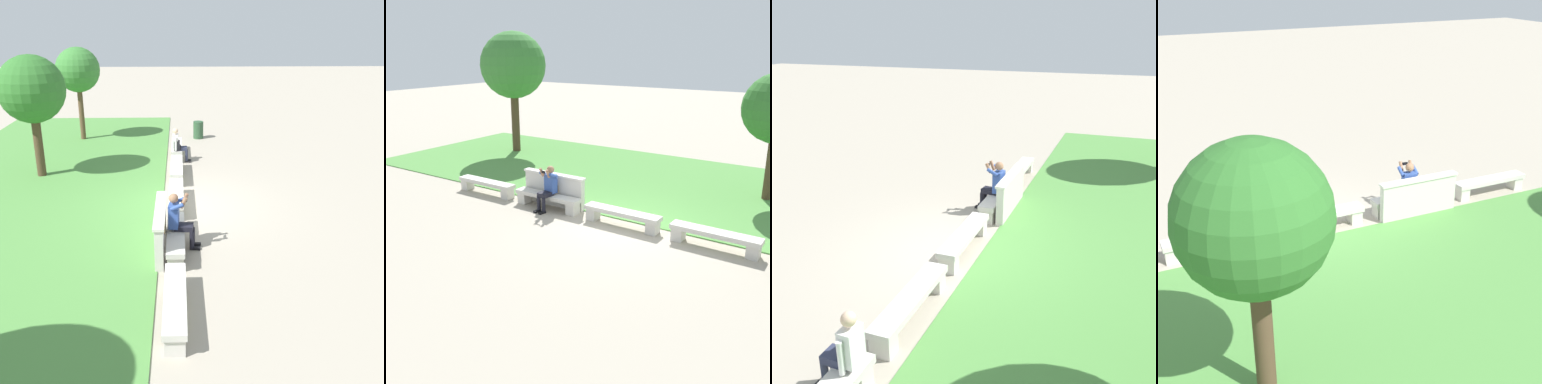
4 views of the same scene
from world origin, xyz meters
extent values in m
plane|color=#A89E8C|center=(0.00, 0.00, 0.00)|extent=(80.00, 80.00, 0.00)
cube|color=#518E42|center=(0.00, 4.38, 0.01)|extent=(24.28, 8.00, 0.03)
cube|color=beige|center=(-5.05, 0.00, 0.39)|extent=(2.18, 0.40, 0.12)
cube|color=beige|center=(-5.96, 0.00, 0.17)|extent=(0.28, 0.34, 0.33)
cube|color=beige|center=(-4.14, 0.00, 0.17)|extent=(0.28, 0.34, 0.33)
cube|color=beige|center=(-2.53, 0.00, 0.39)|extent=(2.18, 0.40, 0.12)
cube|color=beige|center=(-3.44, 0.00, 0.17)|extent=(0.28, 0.34, 0.33)
cube|color=beige|center=(-1.62, 0.00, 0.17)|extent=(0.28, 0.34, 0.33)
cube|color=beige|center=(0.00, 0.00, 0.39)|extent=(2.18, 0.40, 0.12)
cube|color=beige|center=(-0.91, 0.00, 0.17)|extent=(0.28, 0.34, 0.33)
cube|color=beige|center=(0.91, 0.00, 0.17)|extent=(0.28, 0.34, 0.33)
cube|color=beige|center=(2.53, 0.00, 0.39)|extent=(2.18, 0.40, 0.12)
cube|color=beige|center=(1.62, 0.00, 0.17)|extent=(0.28, 0.34, 0.33)
cube|color=beige|center=(3.44, 0.00, 0.17)|extent=(0.28, 0.34, 0.33)
cube|color=beige|center=(5.05, 0.00, 0.39)|extent=(2.18, 0.40, 0.12)
cube|color=beige|center=(4.14, 0.00, 0.17)|extent=(0.28, 0.34, 0.33)
cube|color=beige|center=(5.96, 0.00, 0.17)|extent=(0.28, 0.34, 0.33)
cube|color=beige|center=(-2.53, 0.34, 0.47)|extent=(2.09, 0.18, 0.95)
cube|color=silver|center=(-2.53, 0.34, 0.98)|extent=(2.15, 0.24, 0.06)
cube|color=olive|center=(-2.53, 0.24, 0.59)|extent=(0.44, 0.02, 0.22)
cube|color=black|center=(-2.58, -0.44, 0.03)|extent=(0.13, 0.25, 0.06)
cylinder|color=black|center=(-2.57, -0.37, 0.24)|extent=(0.11, 0.11, 0.42)
cube|color=black|center=(-2.38, -0.46, 0.03)|extent=(0.13, 0.25, 0.06)
cylinder|color=black|center=(-2.37, -0.39, 0.24)|extent=(0.11, 0.11, 0.42)
cube|color=black|center=(-2.45, -0.19, 0.51)|extent=(0.35, 0.45, 0.12)
cube|color=#33519E|center=(-2.42, 0.04, 0.79)|extent=(0.36, 0.26, 0.56)
sphere|color=#9E7051|center=(-2.42, 0.04, 1.21)|extent=(0.22, 0.22, 0.22)
cylinder|color=#33519E|center=(-2.62, -0.04, 1.08)|extent=(0.12, 0.32, 0.21)
cylinder|color=#9E7051|center=(-2.57, -0.18, 1.16)|extent=(0.12, 0.20, 0.27)
cylinder|color=#33519E|center=(-2.24, -0.08, 1.08)|extent=(0.12, 0.32, 0.21)
cylinder|color=#9E7051|center=(-2.32, -0.21, 1.16)|extent=(0.08, 0.18, 0.27)
cube|color=black|center=(-2.46, -0.26, 1.20)|extent=(0.15, 0.03, 0.08)
cube|color=black|center=(4.14, -0.42, 0.03)|extent=(0.11, 0.22, 0.06)
cylinder|color=#2D334C|center=(4.14, -0.36, 0.24)|extent=(0.10, 0.10, 0.42)
cube|color=black|center=(4.32, -0.42, 0.03)|extent=(0.11, 0.22, 0.06)
cylinder|color=#2D334C|center=(4.32, -0.36, 0.24)|extent=(0.10, 0.10, 0.42)
cube|color=#2D334C|center=(4.23, -0.18, 0.51)|extent=(0.29, 0.41, 0.12)
cube|color=silver|center=(4.24, 0.04, 0.77)|extent=(0.33, 0.21, 0.52)
sphere|color=beige|center=(4.24, 0.04, 1.16)|extent=(0.20, 0.20, 0.20)
cylinder|color=silver|center=(4.04, 0.03, 0.72)|extent=(0.08, 0.08, 0.48)
cylinder|color=silver|center=(4.44, 0.01, 0.72)|extent=(0.08, 0.08, 0.48)
cube|color=black|center=(4.18, -0.02, 0.63)|extent=(0.28, 0.20, 0.36)
cube|color=black|center=(4.18, -0.13, 0.56)|extent=(0.20, 0.06, 0.16)
torus|color=black|center=(4.18, -0.02, 0.83)|extent=(0.10, 0.02, 0.10)
cylinder|color=brown|center=(7.67, 4.10, 1.21)|extent=(0.22, 0.22, 2.42)
sphere|color=#387A33|center=(7.67, 4.10, 2.97)|extent=(1.84, 1.84, 1.84)
cylinder|color=#4C3826|center=(2.75, 4.53, 1.12)|extent=(0.29, 0.29, 2.24)
sphere|color=#2D6B28|center=(2.75, 4.53, 2.88)|extent=(2.13, 2.13, 2.13)
cylinder|color=#2D5133|center=(7.73, -0.94, 0.38)|extent=(0.44, 0.44, 0.75)
camera|label=1|loc=(-11.70, -0.11, 4.93)|focal=42.00mm
camera|label=2|loc=(5.33, -10.02, 4.63)|focal=42.00mm
camera|label=3|loc=(8.08, 2.98, 4.54)|focal=42.00mm
camera|label=4|loc=(4.30, 10.60, 5.89)|focal=50.00mm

